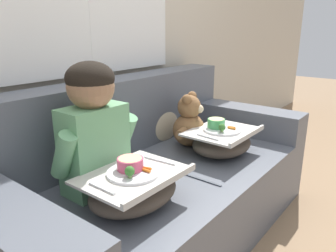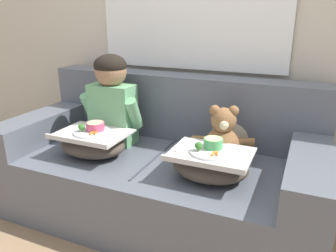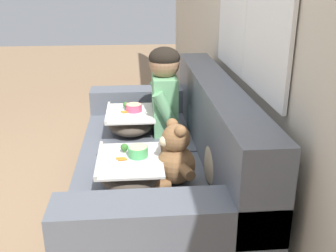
{
  "view_description": "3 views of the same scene",
  "coord_description": "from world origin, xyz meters",
  "px_view_note": "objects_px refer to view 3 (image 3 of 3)",
  "views": [
    {
      "loc": [
        -1.28,
        -1.05,
        1.16
      ],
      "look_at": [
        0.07,
        0.01,
        0.64
      ],
      "focal_mm": 35.0,
      "sensor_mm": 36.0,
      "label": 1
    },
    {
      "loc": [
        0.82,
        -1.71,
        1.26
      ],
      "look_at": [
        0.08,
        -0.04,
        0.64
      ],
      "focal_mm": 35.0,
      "sensor_mm": 36.0,
      "label": 2
    },
    {
      "loc": [
        2.26,
        -0.12,
        1.46
      ],
      "look_at": [
        0.12,
        0.06,
        0.65
      ],
      "focal_mm": 42.0,
      "sensor_mm": 36.0,
      "label": 3
    }
  ],
  "objects_px": {
    "couch": "(167,168)",
    "throw_pillow_behind_child": "(195,109)",
    "child_figure": "(164,86)",
    "lap_tray_teddy": "(130,170)",
    "teddy_bear": "(175,157)",
    "throw_pillow_behind_teddy": "(217,154)",
    "lap_tray_child": "(131,121)"
  },
  "relations": [
    {
      "from": "lap_tray_teddy",
      "to": "lap_tray_child",
      "type": "bearing_deg",
      "value": -179.96
    },
    {
      "from": "teddy_bear",
      "to": "lap_tray_teddy",
      "type": "bearing_deg",
      "value": -90.42
    },
    {
      "from": "throw_pillow_behind_child",
      "to": "teddy_bear",
      "type": "relative_size",
      "value": 0.92
    },
    {
      "from": "child_figure",
      "to": "lap_tray_child",
      "type": "bearing_deg",
      "value": -89.96
    },
    {
      "from": "child_figure",
      "to": "couch",
      "type": "bearing_deg",
      "value": -2.37
    },
    {
      "from": "couch",
      "to": "lap_tray_child",
      "type": "distance_m",
      "value": 0.48
    },
    {
      "from": "child_figure",
      "to": "teddy_bear",
      "type": "xyz_separation_m",
      "value": [
        0.77,
        -0.0,
        -0.18
      ]
    },
    {
      "from": "teddy_bear",
      "to": "throw_pillow_behind_teddy",
      "type": "bearing_deg",
      "value": 90.36
    },
    {
      "from": "teddy_bear",
      "to": "throw_pillow_behind_child",
      "type": "bearing_deg",
      "value": 163.71
    },
    {
      "from": "throw_pillow_behind_child",
      "to": "lap_tray_teddy",
      "type": "xyz_separation_m",
      "value": [
        0.76,
        -0.46,
        -0.08
      ]
    },
    {
      "from": "couch",
      "to": "throw_pillow_behind_child",
      "type": "relative_size",
      "value": 5.75
    },
    {
      "from": "teddy_bear",
      "to": "lap_tray_teddy",
      "type": "xyz_separation_m",
      "value": [
        -0.0,
        -0.24,
        -0.07
      ]
    },
    {
      "from": "couch",
      "to": "child_figure",
      "type": "bearing_deg",
      "value": 177.63
    },
    {
      "from": "throw_pillow_behind_child",
      "to": "couch",
      "type": "bearing_deg",
      "value": -31.71
    },
    {
      "from": "couch",
      "to": "throw_pillow_behind_child",
      "type": "height_order",
      "value": "couch"
    },
    {
      "from": "throw_pillow_behind_teddy",
      "to": "child_figure",
      "type": "bearing_deg",
      "value": -163.92
    },
    {
      "from": "lap_tray_child",
      "to": "lap_tray_teddy",
      "type": "xyz_separation_m",
      "value": [
        0.76,
        0.0,
        -0.0
      ]
    },
    {
      "from": "child_figure",
      "to": "lap_tray_teddy",
      "type": "bearing_deg",
      "value": -17.53
    },
    {
      "from": "throw_pillow_behind_teddy",
      "to": "child_figure",
      "type": "xyz_separation_m",
      "value": [
        -0.76,
        -0.22,
        0.17
      ]
    },
    {
      "from": "couch",
      "to": "teddy_bear",
      "type": "xyz_separation_m",
      "value": [
        0.38,
        0.01,
        0.26
      ]
    },
    {
      "from": "lap_tray_teddy",
      "to": "child_figure",
      "type": "bearing_deg",
      "value": 162.47
    },
    {
      "from": "throw_pillow_behind_teddy",
      "to": "child_figure",
      "type": "distance_m",
      "value": 0.81
    },
    {
      "from": "throw_pillow_behind_teddy",
      "to": "lap_tray_teddy",
      "type": "bearing_deg",
      "value": -90.04
    },
    {
      "from": "couch",
      "to": "throw_pillow_behind_child",
      "type": "xyz_separation_m",
      "value": [
        -0.38,
        0.24,
        0.27
      ]
    },
    {
      "from": "couch",
      "to": "throw_pillow_behind_teddy",
      "type": "bearing_deg",
      "value": 31.71
    },
    {
      "from": "throw_pillow_behind_teddy",
      "to": "lap_tray_teddy",
      "type": "relative_size",
      "value": 0.82
    },
    {
      "from": "teddy_bear",
      "to": "lap_tray_child",
      "type": "relative_size",
      "value": 0.84
    },
    {
      "from": "child_figure",
      "to": "lap_tray_teddy",
      "type": "xyz_separation_m",
      "value": [
        0.76,
        -0.24,
        -0.25
      ]
    },
    {
      "from": "throw_pillow_behind_child",
      "to": "lap_tray_teddy",
      "type": "distance_m",
      "value": 0.9
    },
    {
      "from": "child_figure",
      "to": "teddy_bear",
      "type": "height_order",
      "value": "child_figure"
    },
    {
      "from": "throw_pillow_behind_child",
      "to": "lap_tray_child",
      "type": "distance_m",
      "value": 0.47
    },
    {
      "from": "throw_pillow_behind_teddy",
      "to": "couch",
      "type": "bearing_deg",
      "value": -148.29
    }
  ]
}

